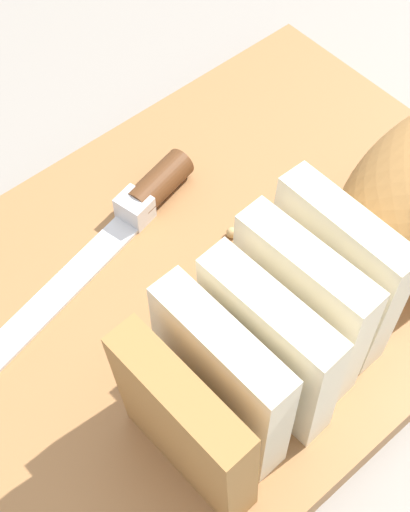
% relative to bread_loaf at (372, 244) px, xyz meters
% --- Properties ---
extents(ground_plane, '(3.00, 3.00, 0.00)m').
position_rel_bread_loaf_xyz_m(ground_plane, '(0.07, -0.08, -0.08)').
color(ground_plane, gray).
extents(cutting_board, '(0.48, 0.33, 0.03)m').
position_rel_bread_loaf_xyz_m(cutting_board, '(0.07, -0.08, -0.07)').
color(cutting_board, '#9E6B3D').
rests_on(cutting_board, ground_plane).
extents(bread_loaf, '(0.33, 0.11, 0.11)m').
position_rel_bread_loaf_xyz_m(bread_loaf, '(0.00, 0.00, 0.00)').
color(bread_loaf, '#A8753D').
rests_on(bread_loaf, cutting_board).
extents(bread_knife, '(0.23, 0.07, 0.02)m').
position_rel_bread_loaf_xyz_m(bread_knife, '(0.08, -0.15, -0.04)').
color(bread_knife, silver).
rests_on(bread_knife, cutting_board).
extents(crumb_near_knife, '(0.01, 0.01, 0.01)m').
position_rel_bread_loaf_xyz_m(crumb_near_knife, '(0.03, -0.09, -0.05)').
color(crumb_near_knife, tan).
rests_on(crumb_near_knife, cutting_board).
extents(crumb_near_loaf, '(0.00, 0.00, 0.00)m').
position_rel_bread_loaf_xyz_m(crumb_near_loaf, '(0.09, -0.09, -0.05)').
color(crumb_near_loaf, tan).
rests_on(crumb_near_loaf, cutting_board).
extents(crumb_stray_left, '(0.00, 0.00, 0.00)m').
position_rel_bread_loaf_xyz_m(crumb_stray_left, '(0.04, -0.05, -0.05)').
color(crumb_stray_left, tan).
rests_on(crumb_stray_left, cutting_board).
extents(crumb_stray_right, '(0.01, 0.01, 0.01)m').
position_rel_bread_loaf_xyz_m(crumb_stray_right, '(0.04, -0.05, -0.05)').
color(crumb_stray_right, tan).
rests_on(crumb_stray_right, cutting_board).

